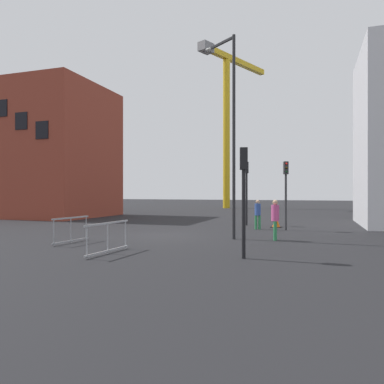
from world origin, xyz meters
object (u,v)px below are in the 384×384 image
(pedestrian_walking, at_px, (258,212))
(traffic_cone_on_verge, at_px, (276,222))
(traffic_light_island, at_px, (286,184))
(streetlamp_tall, at_px, (231,122))
(pedestrian_waiting, at_px, (275,217))
(traffic_light_corner, at_px, (244,183))
(construction_crane, at_px, (227,107))
(traffic_light_crosswalk, at_px, (247,183))

(pedestrian_walking, bearing_deg, traffic_cone_on_verge, 60.48)
(traffic_light_island, distance_m, pedestrian_walking, 2.22)
(streetlamp_tall, bearing_deg, pedestrian_waiting, 2.37)
(pedestrian_waiting, bearing_deg, traffic_light_corner, -95.94)
(streetlamp_tall, relative_size, pedestrian_walking, 5.50)
(construction_crane, bearing_deg, traffic_light_corner, -76.36)
(traffic_light_crosswalk, bearing_deg, pedestrian_walking, -66.15)
(traffic_light_corner, bearing_deg, traffic_light_island, 86.04)
(traffic_light_island, height_order, pedestrian_walking, traffic_light_island)
(pedestrian_walking, xyz_separation_m, traffic_cone_on_verge, (0.88, 1.55, -0.67))
(traffic_light_island, relative_size, pedestrian_walking, 2.28)
(traffic_light_island, distance_m, traffic_cone_on_verge, 2.84)
(pedestrian_walking, distance_m, pedestrian_waiting, 4.72)
(streetlamp_tall, height_order, traffic_light_island, streetlamp_tall)
(construction_crane, relative_size, pedestrian_walking, 12.19)
(streetlamp_tall, xyz_separation_m, traffic_light_island, (2.10, 4.54, -2.74))
(traffic_light_crosswalk, xyz_separation_m, pedestrian_walking, (1.04, -2.34, -1.73))
(pedestrian_walking, bearing_deg, pedestrian_waiting, -72.57)
(traffic_light_crosswalk, bearing_deg, traffic_light_corner, -80.57)
(pedestrian_walking, distance_m, traffic_cone_on_verge, 1.90)
(streetlamp_tall, xyz_separation_m, traffic_light_corner, (1.46, -4.78, -2.91))
(pedestrian_walking, bearing_deg, streetlamp_tall, -96.85)
(traffic_light_island, bearing_deg, streetlamp_tall, -114.84)
(streetlamp_tall, bearing_deg, traffic_light_crosswalk, 94.01)
(traffic_light_corner, xyz_separation_m, traffic_light_island, (0.65, 9.32, 0.17))
(construction_crane, xyz_separation_m, traffic_cone_on_verge, (8.65, -24.89, -12.99))
(traffic_light_corner, relative_size, traffic_cone_on_verge, 5.51)
(traffic_light_corner, distance_m, pedestrian_waiting, 5.07)
(traffic_light_corner, xyz_separation_m, traffic_cone_on_verge, (-0.03, 10.91, -2.10))
(pedestrian_waiting, bearing_deg, pedestrian_walking, 107.43)
(streetlamp_tall, bearing_deg, pedestrian_walking, 83.15)
(traffic_light_crosswalk, relative_size, pedestrian_walking, 2.41)
(pedestrian_walking, height_order, pedestrian_waiting, pedestrian_waiting)
(traffic_cone_on_verge, bearing_deg, traffic_light_corner, -89.83)
(traffic_light_crosswalk, bearing_deg, streetlamp_tall, -85.99)
(streetlamp_tall, distance_m, pedestrian_waiting, 4.70)
(construction_crane, bearing_deg, pedestrian_walking, -73.61)
(construction_crane, distance_m, traffic_light_island, 30.05)
(traffic_light_corner, bearing_deg, traffic_cone_on_verge, 90.17)
(streetlamp_tall, distance_m, traffic_cone_on_verge, 8.04)
(traffic_light_corner, xyz_separation_m, pedestrian_walking, (-0.91, 9.36, -1.43))
(construction_crane, bearing_deg, traffic_light_crosswalk, -74.37)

